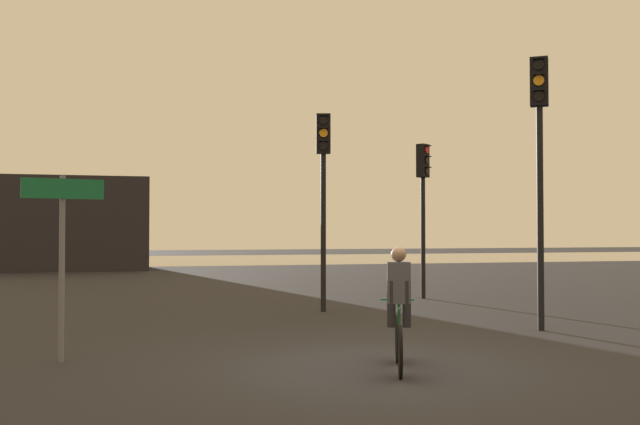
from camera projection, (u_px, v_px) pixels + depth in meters
ground_plane at (376, 367)px, 9.55m from camera, size 120.00×120.00×0.00m
water_strip at (189, 260)px, 44.53m from camera, size 80.00×16.00×0.01m
distant_building at (47, 224)px, 33.11m from camera, size 9.23×4.00×4.31m
traffic_light_near_right at (540, 142)px, 13.10m from camera, size 0.40×0.42×5.02m
traffic_light_far_right at (423, 191)px, 19.27m from camera, size 0.41×0.42×4.17m
traffic_light_center at (323, 174)px, 16.15m from camera, size 0.36×0.38×4.48m
direction_sign_post at (62, 240)px, 9.91m from camera, size 1.07×0.30×2.60m
cyclist at (399, 308)px, 9.27m from camera, size 0.66×1.63×1.62m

